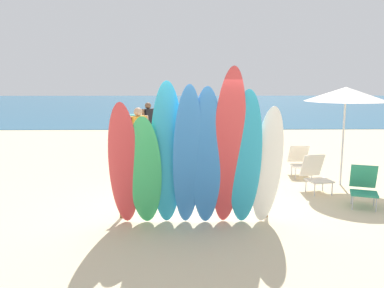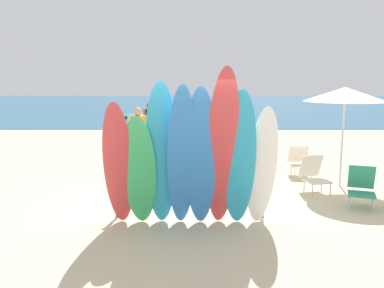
{
  "view_description": "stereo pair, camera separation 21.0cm",
  "coord_description": "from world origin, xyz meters",
  "px_view_note": "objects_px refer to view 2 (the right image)",
  "views": [
    {
      "loc": [
        -0.17,
        -6.99,
        2.51
      ],
      "look_at": [
        0.0,
        2.15,
        1.01
      ],
      "focal_mm": 37.29,
      "sensor_mm": 36.0,
      "label": 1
    },
    {
      "loc": [
        0.04,
        -6.99,
        2.51
      ],
      "look_at": [
        0.0,
        2.15,
        1.01
      ],
      "focal_mm": 37.29,
      "sensor_mm": 36.0,
      "label": 2
    }
  ],
  "objects_px": {
    "beachgoer_strolling": "(152,122)",
    "distant_boat": "(147,116)",
    "surfboard_red_0": "(120,166)",
    "beach_chair_striped": "(302,160)",
    "beach_chair_blue": "(364,186)",
    "surfboard_red_5": "(224,151)",
    "beachgoer_near_rack": "(140,134)",
    "beach_chair_red": "(316,173)",
    "beach_umbrella": "(347,94)",
    "surfboard_rack": "(191,187)",
    "surfboard_green_1": "(141,172)",
    "surfboard_blue_3": "(184,159)",
    "surfboard_teal_2": "(163,156)",
    "surfboard_white_7": "(264,167)",
    "surfboard_teal_6": "(241,161)",
    "beachgoer_by_water": "(207,135)",
    "surfboard_blue_4": "(203,160)"
  },
  "relations": [
    {
      "from": "surfboard_rack",
      "to": "surfboard_teal_2",
      "type": "height_order",
      "value": "surfboard_teal_2"
    },
    {
      "from": "surfboard_red_5",
      "to": "beachgoer_strolling",
      "type": "xyz_separation_m",
      "value": [
        -2.02,
        8.07,
        -0.39
      ]
    },
    {
      "from": "beach_chair_striped",
      "to": "surfboard_teal_2",
      "type": "bearing_deg",
      "value": -131.16
    },
    {
      "from": "surfboard_green_1",
      "to": "beach_chair_striped",
      "type": "distance_m",
      "value": 5.24
    },
    {
      "from": "surfboard_teal_6",
      "to": "beachgoer_strolling",
      "type": "distance_m",
      "value": 8.33
    },
    {
      "from": "surfboard_red_0",
      "to": "beach_chair_striped",
      "type": "height_order",
      "value": "surfboard_red_0"
    },
    {
      "from": "surfboard_blue_3",
      "to": "surfboard_rack",
      "type": "bearing_deg",
      "value": 74.42
    },
    {
      "from": "surfboard_rack",
      "to": "surfboard_white_7",
      "type": "bearing_deg",
      "value": -22.41
    },
    {
      "from": "beach_chair_blue",
      "to": "surfboard_red_5",
      "type": "bearing_deg",
      "value": -136.08
    },
    {
      "from": "beach_chair_blue",
      "to": "surfboard_blue_4",
      "type": "bearing_deg",
      "value": -139.08
    },
    {
      "from": "beachgoer_strolling",
      "to": "surfboard_red_5",
      "type": "bearing_deg",
      "value": 50.3
    },
    {
      "from": "surfboard_rack",
      "to": "surfboard_blue_3",
      "type": "xyz_separation_m",
      "value": [
        -0.13,
        -0.63,
        0.66
      ]
    },
    {
      "from": "surfboard_teal_2",
      "to": "surfboard_blue_3",
      "type": "bearing_deg",
      "value": -20.83
    },
    {
      "from": "beachgoer_strolling",
      "to": "beach_chair_blue",
      "type": "relative_size",
      "value": 2.01
    },
    {
      "from": "beachgoer_strolling",
      "to": "beachgoer_by_water",
      "type": "bearing_deg",
      "value": 68.28
    },
    {
      "from": "surfboard_white_7",
      "to": "surfboard_red_5",
      "type": "bearing_deg",
      "value": -171.61
    },
    {
      "from": "surfboard_teal_2",
      "to": "beachgoer_near_rack",
      "type": "bearing_deg",
      "value": 97.87
    },
    {
      "from": "surfboard_teal_2",
      "to": "surfboard_white_7",
      "type": "distance_m",
      "value": 1.69
    },
    {
      "from": "beachgoer_by_water",
      "to": "distant_boat",
      "type": "bearing_deg",
      "value": -125.46
    },
    {
      "from": "beachgoer_near_rack",
      "to": "distant_boat",
      "type": "relative_size",
      "value": 0.44
    },
    {
      "from": "beachgoer_strolling",
      "to": "beach_chair_blue",
      "type": "height_order",
      "value": "beachgoer_strolling"
    },
    {
      "from": "surfboard_green_1",
      "to": "beach_chair_red",
      "type": "xyz_separation_m",
      "value": [
        3.59,
        2.17,
        -0.55
      ]
    },
    {
      "from": "surfboard_green_1",
      "to": "beach_chair_blue",
      "type": "relative_size",
      "value": 2.44
    },
    {
      "from": "surfboard_blue_4",
      "to": "beachgoer_near_rack",
      "type": "xyz_separation_m",
      "value": [
        -1.64,
        4.62,
        -0.21
      ]
    },
    {
      "from": "beachgoer_near_rack",
      "to": "beach_chair_red",
      "type": "relative_size",
      "value": 2.09
    },
    {
      "from": "surfboard_green_1",
      "to": "beach_umbrella",
      "type": "xyz_separation_m",
      "value": [
        4.4,
        2.74,
        1.18
      ]
    },
    {
      "from": "beachgoer_strolling",
      "to": "beach_umbrella",
      "type": "distance_m",
      "value": 7.34
    },
    {
      "from": "surfboard_rack",
      "to": "surfboard_green_1",
      "type": "height_order",
      "value": "surfboard_green_1"
    },
    {
      "from": "beachgoer_near_rack",
      "to": "beachgoer_strolling",
      "type": "height_order",
      "value": "beachgoer_near_rack"
    },
    {
      "from": "surfboard_blue_3",
      "to": "beachgoer_by_water",
      "type": "relative_size",
      "value": 1.64
    },
    {
      "from": "surfboard_blue_3",
      "to": "surfboard_red_5",
      "type": "distance_m",
      "value": 0.67
    },
    {
      "from": "surfboard_white_7",
      "to": "surfboard_blue_4",
      "type": "bearing_deg",
      "value": -178.17
    },
    {
      "from": "surfboard_red_0",
      "to": "beachgoer_near_rack",
      "type": "relative_size",
      "value": 1.32
    },
    {
      "from": "surfboard_green_1",
      "to": "surfboard_rack",
      "type": "bearing_deg",
      "value": 31.58
    },
    {
      "from": "surfboard_red_0",
      "to": "beach_chair_blue",
      "type": "bearing_deg",
      "value": 11.81
    },
    {
      "from": "beachgoer_near_rack",
      "to": "beach_chair_red",
      "type": "distance_m",
      "value": 4.85
    },
    {
      "from": "surfboard_white_7",
      "to": "beachgoer_strolling",
      "type": "bearing_deg",
      "value": 104.02
    },
    {
      "from": "distant_boat",
      "to": "beach_chair_blue",
      "type": "bearing_deg",
      "value": -70.38
    },
    {
      "from": "beachgoer_near_rack",
      "to": "distant_boat",
      "type": "height_order",
      "value": "beachgoer_near_rack"
    },
    {
      "from": "beach_umbrella",
      "to": "beachgoer_strolling",
      "type": "bearing_deg",
      "value": 134.2
    },
    {
      "from": "surfboard_blue_3",
      "to": "beach_chair_striped",
      "type": "height_order",
      "value": "surfboard_blue_3"
    },
    {
      "from": "surfboard_red_5",
      "to": "beach_chair_red",
      "type": "relative_size",
      "value": 3.45
    },
    {
      "from": "beachgoer_strolling",
      "to": "beach_umbrella",
      "type": "relative_size",
      "value": 0.72
    },
    {
      "from": "distant_boat",
      "to": "beach_chair_striped",
      "type": "bearing_deg",
      "value": -69.24
    },
    {
      "from": "surfboard_teal_6",
      "to": "beachgoer_strolling",
      "type": "bearing_deg",
      "value": 108.72
    },
    {
      "from": "surfboard_teal_6",
      "to": "distant_boat",
      "type": "xyz_separation_m",
      "value": [
        -3.8,
        19.13,
        -1.05
      ]
    },
    {
      "from": "beachgoer_strolling",
      "to": "distant_boat",
      "type": "xyz_separation_m",
      "value": [
        -1.49,
        11.13,
        -0.82
      ]
    },
    {
      "from": "surfboard_rack",
      "to": "surfboard_red_0",
      "type": "xyz_separation_m",
      "value": [
        -1.17,
        -0.57,
        0.52
      ]
    },
    {
      "from": "surfboard_red_5",
      "to": "beachgoer_near_rack",
      "type": "height_order",
      "value": "surfboard_red_5"
    },
    {
      "from": "beachgoer_near_rack",
      "to": "beachgoer_strolling",
      "type": "xyz_separation_m",
      "value": [
        -0.04,
        3.41,
        -0.04
      ]
    }
  ]
}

